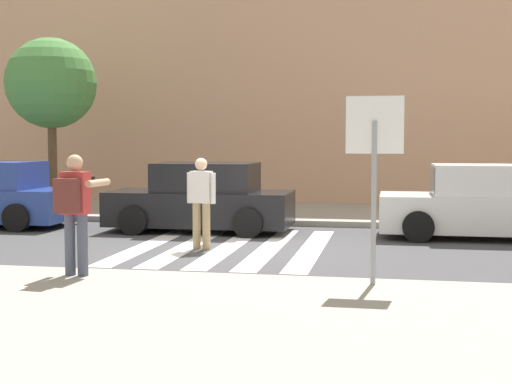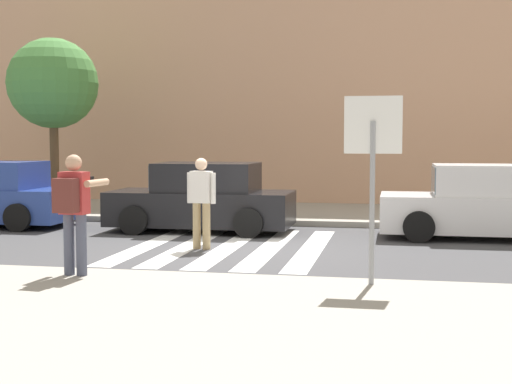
{
  "view_description": "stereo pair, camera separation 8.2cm",
  "coord_description": "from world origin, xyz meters",
  "views": [
    {
      "loc": [
        3.05,
        -13.15,
        2.09
      ],
      "look_at": [
        0.6,
        -0.2,
        1.1
      ],
      "focal_mm": 50.0,
      "sensor_mm": 36.0,
      "label": 1
    },
    {
      "loc": [
        3.13,
        -13.14,
        2.09
      ],
      "look_at": [
        0.6,
        -0.2,
        1.1
      ],
      "focal_mm": 50.0,
      "sensor_mm": 36.0,
      "label": 2
    }
  ],
  "objects": [
    {
      "name": "parked_car_white",
      "position": [
        4.93,
        2.3,
        0.73
      ],
      "size": [
        4.1,
        1.92,
        1.55
      ],
      "color": "white",
      "rests_on": "ground"
    },
    {
      "name": "crosswalk_stripe_2",
      "position": [
        0.0,
        0.2,
        0.0
      ],
      "size": [
        0.44,
        5.2,
        0.01
      ],
      "primitive_type": "cube",
      "color": "silver",
      "rests_on": "ground"
    },
    {
      "name": "crosswalk_stripe_4",
      "position": [
        1.6,
        0.2,
        0.0
      ],
      "size": [
        0.44,
        5.2,
        0.01
      ],
      "primitive_type": "cube",
      "color": "silver",
      "rests_on": "ground"
    },
    {
      "name": "pedestrian_crossing",
      "position": [
        -0.45,
        -0.2,
        0.97
      ],
      "size": [
        0.57,
        0.29,
        1.72
      ],
      "color": "tan",
      "rests_on": "ground"
    },
    {
      "name": "crosswalk_stripe_0",
      "position": [
        -1.6,
        0.2,
        0.0
      ],
      "size": [
        0.44,
        5.2,
        0.01
      ],
      "primitive_type": "cube",
      "color": "silver",
      "rests_on": "ground"
    },
    {
      "name": "crosswalk_stripe_1",
      "position": [
        -0.8,
        0.2,
        0.0
      ],
      "size": [
        0.44,
        5.2,
        0.01
      ],
      "primitive_type": "cube",
      "color": "silver",
      "rests_on": "ground"
    },
    {
      "name": "building_facade_far",
      "position": [
        0.0,
        10.4,
        3.9
      ],
      "size": [
        56.0,
        4.0,
        7.79
      ],
      "primitive_type": "cube",
      "color": "tan",
      "rests_on": "ground"
    },
    {
      "name": "street_tree_west",
      "position": [
        -6.13,
        5.13,
        3.59
      ],
      "size": [
        2.48,
        2.48,
        4.71
      ],
      "color": "brown",
      "rests_on": "sidewalk_far"
    },
    {
      "name": "sidewalk_far",
      "position": [
        0.0,
        6.0,
        0.07
      ],
      "size": [
        60.0,
        4.8,
        0.14
      ],
      "primitive_type": "cube",
      "color": "#9E998C",
      "rests_on": "ground"
    },
    {
      "name": "stop_sign",
      "position": [
        2.84,
        -3.59,
        1.97
      ],
      "size": [
        0.76,
        0.08,
        2.51
      ],
      "color": "gray",
      "rests_on": "sidewalk_near"
    },
    {
      "name": "sidewalk_near",
      "position": [
        0.0,
        -6.2,
        0.07
      ],
      "size": [
        60.0,
        6.0,
        0.14
      ],
      "primitive_type": "cube",
      "color": "#9E998C",
      "rests_on": "ground"
    },
    {
      "name": "ground_plane",
      "position": [
        0.0,
        0.0,
        0.0
      ],
      "size": [
        120.0,
        120.0,
        0.0
      ],
      "primitive_type": "plane",
      "color": "#424244"
    },
    {
      "name": "parked_car_black",
      "position": [
        -1.11,
        2.3,
        0.73
      ],
      "size": [
        4.1,
        1.92,
        1.55
      ],
      "color": "black",
      "rests_on": "ground"
    },
    {
      "name": "photographer_with_backpack",
      "position": [
        -1.34,
        -3.78,
        1.17
      ],
      "size": [
        0.63,
        0.88,
        1.72
      ],
      "color": "#474C60",
      "rests_on": "sidewalk_near"
    },
    {
      "name": "crosswalk_stripe_3",
      "position": [
        0.8,
        0.2,
        0.0
      ],
      "size": [
        0.44,
        5.2,
        0.01
      ],
      "primitive_type": "cube",
      "color": "silver",
      "rests_on": "ground"
    }
  ]
}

